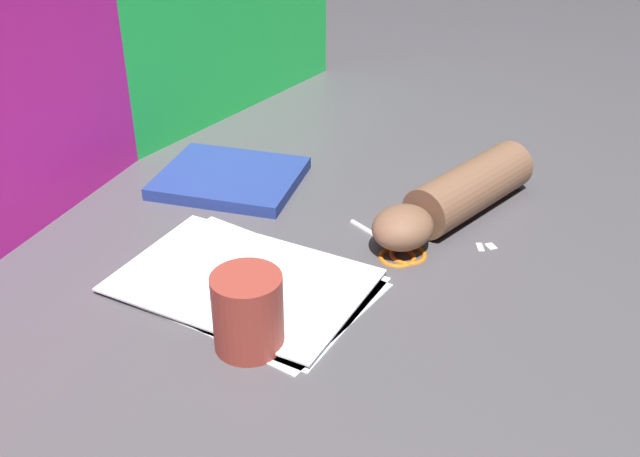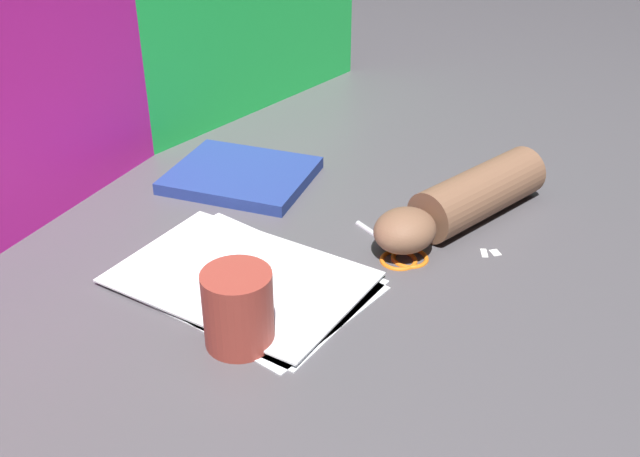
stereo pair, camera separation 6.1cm
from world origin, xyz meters
name	(u,v)px [view 2 (the right image)]	position (x,y,z in m)	size (l,w,h in m)	color
ground_plane	(316,258)	(0.00, 0.00, 0.00)	(6.00, 6.00, 0.00)	#4C494F
backdrop_panel_center	(93,81)	(0.01, 0.43, 0.18)	(0.86, 0.14, 0.35)	#D81E9E
backdrop_panel_right	(202,5)	(0.29, 0.43, 0.24)	(0.89, 0.11, 0.48)	green
paper_stack	(243,279)	(-0.10, 0.05, 0.00)	(0.26, 0.35, 0.01)	white
book_closed	(241,175)	(0.13, 0.24, 0.01)	(0.24, 0.27, 0.02)	navy
scissors	(399,250)	(0.08, -0.09, 0.00)	(0.14, 0.15, 0.01)	silver
hand_forearm	(463,201)	(0.20, -0.14, 0.04)	(0.35, 0.17, 0.08)	brown
paper_scrap_near	(484,253)	(0.14, -0.20, 0.00)	(0.02, 0.02, 0.00)	white
paper_scrap_mid	(463,224)	(0.20, -0.14, 0.00)	(0.02, 0.02, 0.00)	white
paper_scrap_far	(495,252)	(0.15, -0.21, 0.00)	(0.02, 0.02, 0.00)	white
mug	(238,309)	(-0.21, -0.03, 0.05)	(0.08, 0.08, 0.10)	#99382D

